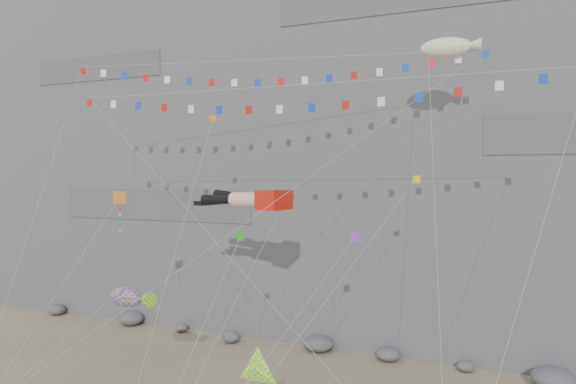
# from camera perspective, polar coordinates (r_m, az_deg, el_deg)

# --- Properties ---
(cliff) EXTENTS (80.00, 28.00, 50.00)m
(cliff) POSITION_cam_1_polar(r_m,az_deg,el_deg) (62.33, 8.23, 10.98)
(cliff) COLOR slate
(cliff) RESTS_ON ground
(talus_boulders) EXTENTS (60.00, 3.00, 1.20)m
(talus_boulders) POSITION_cam_1_polar(r_m,az_deg,el_deg) (49.44, 3.14, -15.17)
(talus_boulders) COLOR #5C5C61
(talus_boulders) RESTS_ON ground
(legs_kite) EXTENTS (7.66, 17.55, 20.33)m
(legs_kite) POSITION_cam_1_polar(r_m,az_deg,el_deg) (39.22, -3.91, -0.75)
(legs_kite) COLOR red
(legs_kite) RESTS_ON ground
(flag_banner_upper) EXTENTS (29.38, 18.02, 30.56)m
(flag_banner_upper) POSITION_cam_1_polar(r_m,az_deg,el_deg) (41.98, -1.97, 13.29)
(flag_banner_upper) COLOR red
(flag_banner_upper) RESTS_ON ground
(flag_banner_lower) EXTENTS (32.91, 8.21, 24.58)m
(flag_banner_lower) POSITION_cam_1_polar(r_m,az_deg,el_deg) (35.99, 0.77, 10.78)
(flag_banner_lower) COLOR red
(flag_banner_lower) RESTS_ON ground
(harlequin_kite) EXTENTS (6.31, 8.01, 16.01)m
(harlequin_kite) POSITION_cam_1_polar(r_m,az_deg,el_deg) (40.41, -16.80, -0.61)
(harlequin_kite) COLOR red
(harlequin_kite) RESTS_ON ground
(fish_windsock) EXTENTS (8.69, 7.14, 11.33)m
(fish_windsock) POSITION_cam_1_polar(r_m,az_deg,el_deg) (38.63, -16.16, -10.19)
(fish_windsock) COLOR orange
(fish_windsock) RESTS_ON ground
(delta_kite) EXTENTS (5.32, 4.07, 8.25)m
(delta_kite) POSITION_cam_1_polar(r_m,az_deg,el_deg) (26.88, -3.23, -17.69)
(delta_kite) COLOR yellow
(delta_kite) RESTS_ON ground
(blimp_windsock) EXTENTS (4.67, 15.21, 27.74)m
(blimp_windsock) POSITION_cam_1_polar(r_m,az_deg,el_deg) (40.82, 15.75, 13.88)
(blimp_windsock) COLOR beige
(blimp_windsock) RESTS_ON ground
(small_kite_a) EXTENTS (4.30, 16.10, 24.86)m
(small_kite_a) POSITION_cam_1_polar(r_m,az_deg,el_deg) (41.71, -7.84, 6.67)
(small_kite_a) COLOR orange
(small_kite_a) RESTS_ON ground
(small_kite_b) EXTENTS (5.99, 12.41, 16.99)m
(small_kite_b) POSITION_cam_1_polar(r_m,az_deg,el_deg) (35.19, 6.56, -4.91)
(small_kite_b) COLOR purple
(small_kite_b) RESTS_ON ground
(small_kite_c) EXTENTS (1.16, 11.74, 15.68)m
(small_kite_c) POSITION_cam_1_polar(r_m,az_deg,el_deg) (35.03, -5.00, -4.88)
(small_kite_c) COLOR #1B9316
(small_kite_c) RESTS_ON ground
(small_kite_d) EXTENTS (8.37, 15.82, 22.52)m
(small_kite_d) POSITION_cam_1_polar(r_m,az_deg,el_deg) (36.33, 12.48, 0.66)
(small_kite_d) COLOR yellow
(small_kite_d) RESTS_ON ground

